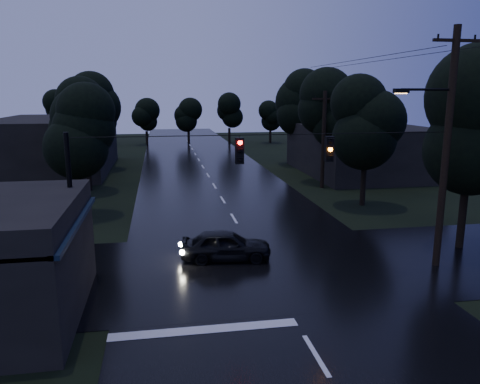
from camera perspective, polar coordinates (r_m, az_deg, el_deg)
name	(u,v)px	position (r m, az deg, el deg)	size (l,w,h in m)	color
main_road	(214,186)	(37.54, -3.14, 0.71)	(12.00, 120.00, 0.02)	black
cross_street	(263,267)	(20.42, 2.82, -9.17)	(60.00, 9.00, 0.02)	black
building_far_right	(360,149)	(44.76, 14.37, 5.05)	(10.00, 14.00, 4.40)	black
building_far_left	(55,145)	(47.84, -21.62, 5.37)	(10.00, 16.00, 5.00)	black
utility_pole_main	(445,145)	(21.16, 23.68, 5.27)	(3.50, 0.30, 10.00)	black
utility_pole_far	(324,139)	(36.92, 10.14, 6.43)	(2.00, 0.30, 7.50)	black
anchor_pole_left	(72,213)	(18.41, -19.80, -2.48)	(0.18, 0.18, 6.00)	black
span_signals	(284,149)	(18.31, 5.39, 5.27)	(15.00, 0.37, 1.12)	black
tree_corner_near	(472,123)	(24.21, 26.41, 7.51)	(4.48, 4.48, 9.44)	black
tree_left_a	(76,130)	(29.04, -19.40, 7.15)	(3.92, 3.92, 8.26)	black
tree_left_b	(85,117)	(37.00, -18.36, 8.73)	(4.20, 4.20, 8.85)	black
tree_left_c	(94,107)	(46.97, -17.35, 9.84)	(4.48, 4.48, 9.44)	black
tree_right_a	(367,120)	(31.52, 15.19, 8.44)	(4.20, 4.20, 8.85)	black
tree_right_b	(331,110)	(39.11, 11.08, 9.81)	(4.48, 4.48, 9.44)	black
tree_right_c	(302,102)	(48.75, 7.56, 10.78)	(4.76, 4.76, 10.03)	black
car	(226,245)	(21.09, -1.70, -6.49)	(1.62, 4.01, 1.37)	black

